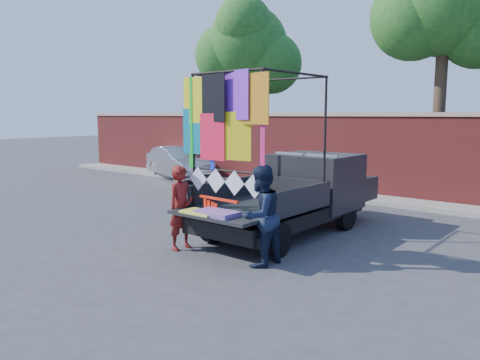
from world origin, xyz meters
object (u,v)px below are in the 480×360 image
Objects in this scene: pickup_truck at (302,193)px; man at (261,216)px; woman at (181,208)px; sedan at (179,163)px.

pickup_truck is 3.06× the size of man.
pickup_truck reaches higher than man.
man is (0.81, -2.61, 0.03)m from pickup_truck.
woman is at bearing -82.83° from man.
sedan is 2.45× the size of woman.
woman is (7.33, -6.77, 0.15)m from sedan.
pickup_truck is 9.18m from sedan.
sedan is at bearing 50.22° from woman.
pickup_truck is at bearing -161.34° from man.
woman is at bearing -108.48° from pickup_truck.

